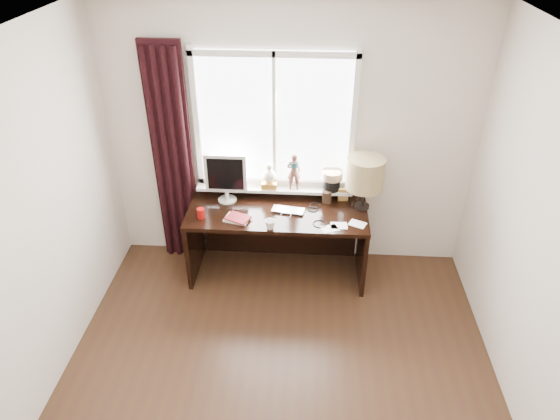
# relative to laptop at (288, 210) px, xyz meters

# --- Properties ---
(floor) EXTENTS (3.50, 4.00, 0.00)m
(floor) POSITION_rel_laptop_xyz_m (-0.01, -1.62, -0.76)
(floor) COLOR #3C2615
(floor) RESTS_ON ground
(ceiling) EXTENTS (3.50, 4.00, 0.00)m
(ceiling) POSITION_rel_laptop_xyz_m (-0.01, -1.62, 1.84)
(ceiling) COLOR white
(ceiling) RESTS_ON wall_back
(wall_back) EXTENTS (3.50, 0.00, 2.60)m
(wall_back) POSITION_rel_laptop_xyz_m (-0.01, 0.38, 0.54)
(wall_back) COLOR beige
(wall_back) RESTS_ON ground
(laptop) EXTENTS (0.33, 0.24, 0.02)m
(laptop) POSITION_rel_laptop_xyz_m (0.00, 0.00, 0.00)
(laptop) COLOR silver
(laptop) RESTS_ON desk
(mug) EXTENTS (0.12, 0.12, 0.09)m
(mug) POSITION_rel_laptop_xyz_m (-0.15, -0.29, 0.03)
(mug) COLOR white
(mug) RESTS_ON desk
(red_cup) EXTENTS (0.07, 0.07, 0.10)m
(red_cup) POSITION_rel_laptop_xyz_m (-0.80, -0.16, 0.04)
(red_cup) COLOR #8F0B07
(red_cup) RESTS_ON desk
(window) EXTENTS (1.52, 0.21, 1.40)m
(window) POSITION_rel_laptop_xyz_m (-0.13, 0.33, 0.55)
(window) COLOR white
(window) RESTS_ON ground
(curtain) EXTENTS (0.38, 0.09, 2.25)m
(curtain) POSITION_rel_laptop_xyz_m (-1.14, 0.28, 0.35)
(curtain) COLOR black
(curtain) RESTS_ON floor
(desk) EXTENTS (1.70, 0.70, 0.75)m
(desk) POSITION_rel_laptop_xyz_m (-0.11, 0.10, -0.26)
(desk) COLOR black
(desk) RESTS_ON floor
(monitor) EXTENTS (0.40, 0.18, 0.49)m
(monitor) POSITION_rel_laptop_xyz_m (-0.61, 0.16, 0.27)
(monitor) COLOR beige
(monitor) RESTS_ON desk
(notebook_stack) EXTENTS (0.26, 0.23, 0.03)m
(notebook_stack) POSITION_rel_laptop_xyz_m (-0.46, -0.17, 0.00)
(notebook_stack) COLOR beige
(notebook_stack) RESTS_ON desk
(brush_holder) EXTENTS (0.09, 0.09, 0.25)m
(brush_holder) POSITION_rel_laptop_xyz_m (0.36, 0.19, 0.05)
(brush_holder) COLOR black
(brush_holder) RESTS_ON desk
(icon_frame) EXTENTS (0.10, 0.03, 0.13)m
(icon_frame) POSITION_rel_laptop_xyz_m (0.52, 0.23, 0.05)
(icon_frame) COLOR gold
(icon_frame) RESTS_ON desk
(table_lamp) EXTENTS (0.35, 0.35, 0.52)m
(table_lamp) POSITION_rel_laptop_xyz_m (0.69, 0.11, 0.35)
(table_lamp) COLOR black
(table_lamp) RESTS_ON desk
(loose_papers) EXTENTS (0.43, 0.25, 0.00)m
(loose_papers) POSITION_rel_laptop_xyz_m (0.50, -0.22, -0.01)
(loose_papers) COLOR white
(loose_papers) RESTS_ON desk
(desk_cables) EXTENTS (0.19, 0.43, 0.01)m
(desk_cables) POSITION_rel_laptop_xyz_m (0.26, -0.04, -0.01)
(desk_cables) COLOR black
(desk_cables) RESTS_ON desk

